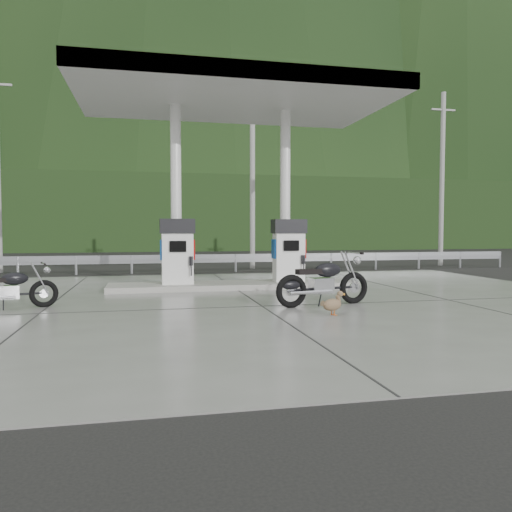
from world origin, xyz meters
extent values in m
plane|color=black|center=(0.00, 0.00, 0.00)|extent=(160.00, 160.00, 0.00)
cube|color=slate|center=(0.00, 0.00, 0.01)|extent=(18.00, 14.00, 0.02)
cube|color=gray|center=(0.00, 2.50, 0.10)|extent=(7.00, 1.40, 0.15)
cylinder|color=white|center=(-1.60, 2.90, 2.67)|extent=(0.30, 0.30, 5.00)
cylinder|color=white|center=(1.60, 2.90, 2.67)|extent=(0.30, 0.30, 5.00)
cube|color=silver|center=(0.00, 2.50, 5.37)|extent=(8.50, 5.00, 0.40)
cube|color=black|center=(0.00, 11.50, 0.00)|extent=(60.00, 7.00, 0.01)
cylinder|color=#979792|center=(2.00, 9.50, 4.00)|extent=(0.22, 0.22, 8.00)
cylinder|color=#979792|center=(11.00, 9.50, 4.00)|extent=(0.22, 0.22, 8.00)
cube|color=black|center=(0.00, 30.00, 3.00)|extent=(80.00, 6.00, 6.00)
camera|label=1|loc=(-2.41, -11.41, 1.67)|focal=35.00mm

